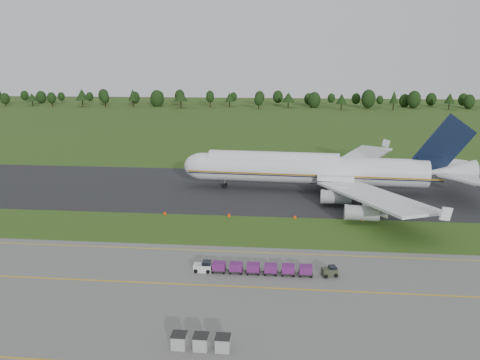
# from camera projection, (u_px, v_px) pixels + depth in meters

# --- Properties ---
(ground) EXTENTS (600.00, 600.00, 0.00)m
(ground) POSITION_uv_depth(u_px,v_px,m) (238.00, 230.00, 85.98)
(ground) COLOR #2B4916
(ground) RESTS_ON ground
(apron) EXTENTS (300.00, 52.00, 0.06)m
(apron) POSITION_uv_depth(u_px,v_px,m) (208.00, 336.00, 53.21)
(apron) COLOR #61625D
(apron) RESTS_ON ground
(taxiway) EXTENTS (300.00, 40.00, 0.08)m
(taxiway) POSITION_uv_depth(u_px,v_px,m) (249.00, 189.00, 112.95)
(taxiway) COLOR black
(taxiway) RESTS_ON ground
(apron_markings) EXTENTS (300.00, 30.20, 0.01)m
(apron_markings) POSITION_uv_depth(u_px,v_px,m) (217.00, 304.00, 59.96)
(apron_markings) COLOR gold
(apron_markings) RESTS_ON apron
(tree_line) EXTENTS (528.79, 24.35, 11.98)m
(tree_line) POSITION_uv_depth(u_px,v_px,m) (257.00, 98.00, 298.23)
(tree_line) COLOR black
(tree_line) RESTS_ON ground
(aircraft) EXTENTS (67.69, 65.96, 19.03)m
(aircraft) POSITION_uv_depth(u_px,v_px,m) (317.00, 169.00, 109.65)
(aircraft) COLOR silver
(aircraft) RESTS_ON ground
(baggage_train) EXTENTS (17.47, 1.58, 1.52)m
(baggage_train) POSITION_uv_depth(u_px,v_px,m) (251.00, 268.00, 68.39)
(baggage_train) COLOR silver
(baggage_train) RESTS_ON apron
(utility_cart) EXTENTS (2.42, 1.82, 1.18)m
(utility_cart) POSITION_uv_depth(u_px,v_px,m) (329.00, 272.00, 67.59)
(utility_cart) COLOR #2E3424
(utility_cart) RESTS_ON apron
(uld_row) EXTENTS (6.45, 1.65, 1.63)m
(uld_row) POSITION_uv_depth(u_px,v_px,m) (201.00, 342.00, 50.58)
(uld_row) COLOR #999999
(uld_row) RESTS_ON apron
(edge_markers) EXTENTS (39.67, 0.30, 0.60)m
(edge_markers) POSITION_uv_depth(u_px,v_px,m) (262.00, 217.00, 92.52)
(edge_markers) COLOR #FC4107
(edge_markers) RESTS_ON ground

